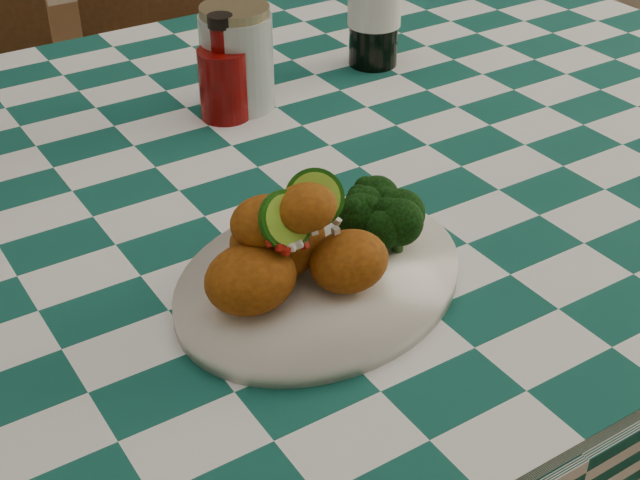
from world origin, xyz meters
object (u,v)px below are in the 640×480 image
plate (320,280)px  fried_chicken_pile (301,234)px  dining_table (268,407)px  ketchup_bottle (223,67)px  mason_jar (237,57)px  wooden_chair_right (195,148)px

plate → fried_chicken_pile: 0.06m
dining_table → ketchup_bottle: (0.03, 0.14, 0.46)m
plate → mason_jar: 0.43m
wooden_chair_right → ketchup_bottle: bearing=-92.3°
fried_chicken_pile → plate: bearing=0.0°
ketchup_bottle → plate: bearing=-104.5°
plate → ketchup_bottle: bearing=75.5°
mason_jar → wooden_chair_right: bearing=72.6°
plate → wooden_chair_right: (0.31, 0.96, -0.37)m
plate → ketchup_bottle: 0.40m
wooden_chair_right → plate: bearing=-90.3°
fried_chicken_pile → wooden_chair_right: size_ratio=0.19×
dining_table → wooden_chair_right: (0.24, 0.72, 0.03)m
dining_table → ketchup_bottle: 0.48m
dining_table → fried_chicken_pile: 0.53m
fried_chicken_pile → wooden_chair_right: bearing=71.2°
mason_jar → ketchup_bottle: bearing=-147.0°
dining_table → mason_jar: (0.06, 0.16, 0.46)m
mason_jar → dining_table: bearing=-111.4°
ketchup_bottle → dining_table: bearing=-102.9°
mason_jar → fried_chicken_pile: bearing=-110.6°
plate → mason_jar: (0.13, 0.40, 0.06)m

